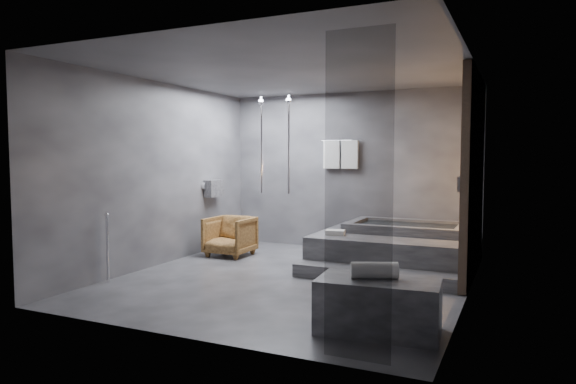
% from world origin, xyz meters
% --- Properties ---
extents(room, '(5.00, 5.04, 2.82)m').
position_xyz_m(room, '(0.40, 0.24, 1.73)').
color(room, '#2C2C2F').
rests_on(room, ground).
extents(tub_deck, '(2.20, 2.00, 0.50)m').
position_xyz_m(tub_deck, '(1.05, 1.45, 0.25)').
color(tub_deck, '#313133').
rests_on(tub_deck, ground).
extents(tub_step, '(2.20, 0.36, 0.18)m').
position_xyz_m(tub_step, '(1.05, 0.27, 0.09)').
color(tub_step, '#313133').
rests_on(tub_step, ground).
extents(concrete_bench, '(1.18, 0.72, 0.51)m').
position_xyz_m(concrete_bench, '(1.60, -1.60, 0.26)').
color(concrete_bench, '#38383B').
rests_on(concrete_bench, ground).
extents(driftwood_chair, '(0.71, 0.73, 0.66)m').
position_xyz_m(driftwood_chair, '(-1.63, 1.06, 0.33)').
color(driftwood_chair, '#482B12').
rests_on(driftwood_chair, ground).
extents(rolled_towel, '(0.47, 0.32, 0.16)m').
position_xyz_m(rolled_towel, '(1.56, -1.59, 0.59)').
color(rolled_towel, white).
rests_on(rolled_towel, concrete_bench).
extents(deck_towel, '(0.31, 0.25, 0.07)m').
position_xyz_m(deck_towel, '(0.30, 0.87, 0.54)').
color(deck_towel, white).
rests_on(deck_towel, tub_deck).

